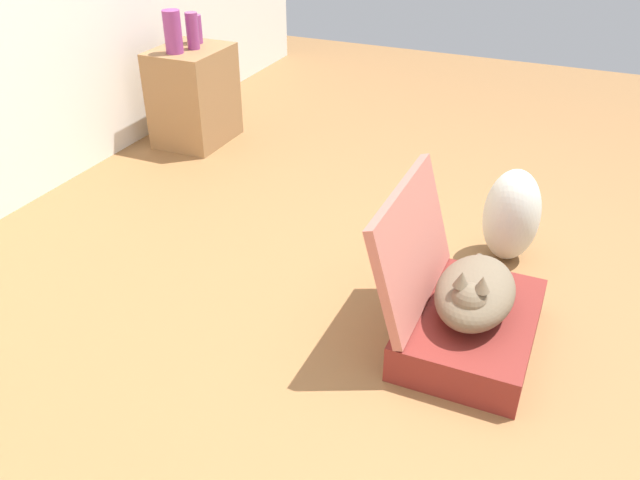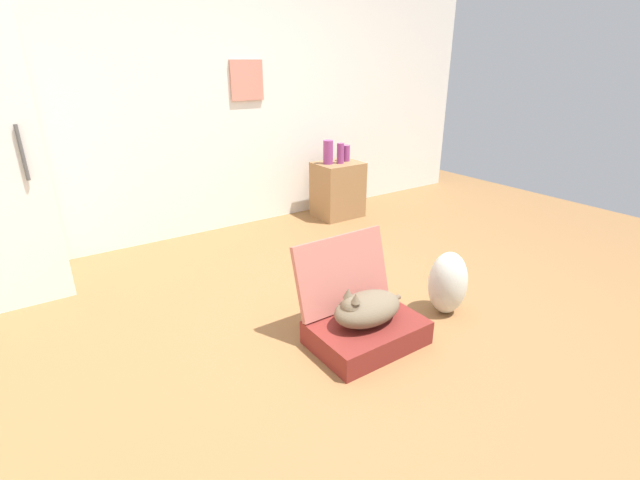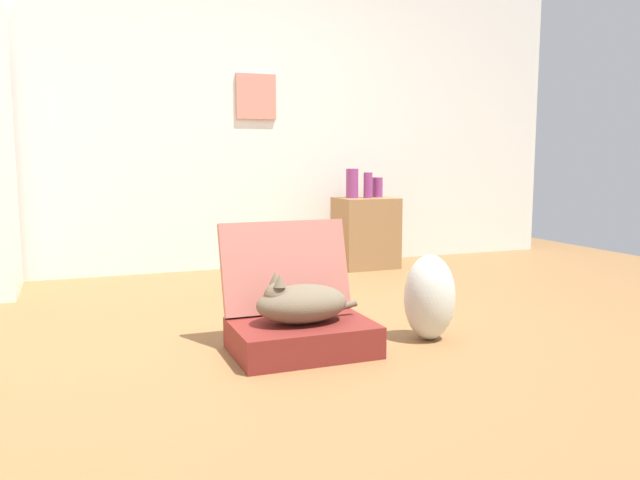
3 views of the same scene
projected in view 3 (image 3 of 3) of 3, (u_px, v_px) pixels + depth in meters
ground_plane at (310, 340)px, 3.21m from camera, size 7.68×7.68×0.00m
wall_back at (213, 110)px, 5.13m from camera, size 6.40×0.15×2.60m
suitcase_base at (302, 338)px, 2.99m from camera, size 0.65×0.46×0.15m
suitcase_lid at (286, 267)px, 3.18m from camera, size 0.65×0.16×0.45m
cat at (300, 303)px, 2.96m from camera, size 0.52×0.28×0.24m
plastic_bag_white at (430, 297)px, 3.20m from camera, size 0.26×0.25×0.44m
side_table at (366, 233)px, 5.31m from camera, size 0.48×0.39×0.59m
vase_tall at (352, 183)px, 5.23m from camera, size 0.10×0.10×0.24m
vase_short at (377, 187)px, 5.33m from camera, size 0.09×0.09×0.17m
vase_round at (368, 185)px, 5.22m from camera, size 0.07×0.07×0.21m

